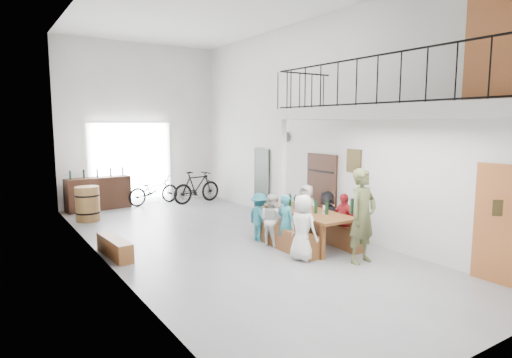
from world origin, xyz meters
TOP-DOWN VIEW (x-y plane):
  - floor at (0.00, 0.00)m, footprint 12.00×12.00m
  - room_walls at (0.00, 0.00)m, footprint 12.00×12.00m
  - gateway_portal at (-0.40, 5.94)m, footprint 2.80×0.08m
  - right_wall_decor at (2.70, -1.87)m, footprint 0.07×8.28m
  - balcony at (1.98, -3.13)m, footprint 1.52×5.62m
  - tasting_table at (1.49, -1.22)m, footprint 1.09×2.42m
  - bench_inner at (0.85, -1.15)m, footprint 0.45×2.13m
  - bench_wall at (2.04, -1.31)m, footprint 0.44×2.18m
  - tableware at (1.48, -1.13)m, footprint 0.45×1.43m
  - side_bench at (-2.50, 0.32)m, footprint 0.41×1.43m
  - oak_barrel at (-2.23, 4.12)m, footprint 0.68×0.68m
  - serving_counter at (-1.58, 5.65)m, footprint 2.05×0.78m
  - counter_bottles at (-1.58, 5.64)m, footprint 1.75×0.30m
  - guest_left_a at (0.66, -2.02)m, footprint 0.57×0.74m
  - guest_left_b at (0.79, -1.28)m, footprint 0.40×0.51m
  - guest_left_c at (0.75, -0.79)m, footprint 0.57×0.67m
  - guest_left_d at (0.73, -0.33)m, footprint 0.43×0.75m
  - guest_right_a at (2.03, -1.80)m, footprint 0.30×0.72m
  - guest_right_b at (2.14, -1.12)m, footprint 0.37×1.11m
  - guest_right_c at (1.98, -0.55)m, footprint 0.57×0.72m
  - host_standing at (1.58, -2.78)m, footprint 0.74×0.53m
  - potted_plant at (2.45, 0.33)m, footprint 0.46×0.41m
  - bicycle_near at (0.23, 5.52)m, footprint 1.98×0.99m
  - bicycle_far at (1.60, 4.96)m, footprint 1.93×0.79m

SIDE VIEW (x-z plane):
  - floor at x=0.00m, z-range 0.00..0.00m
  - side_bench at x=-2.50m, z-range 0.00..0.40m
  - potted_plant at x=2.45m, z-range 0.00..0.47m
  - bench_inner at x=0.85m, z-range 0.00..0.49m
  - bench_wall at x=2.04m, z-range 0.00..0.50m
  - bicycle_near at x=0.23m, z-range 0.00..0.99m
  - oak_barrel at x=-2.23m, z-range 0.00..1.00m
  - serving_counter at x=-1.58m, z-range 0.00..1.06m
  - bicycle_far at x=1.60m, z-range 0.00..1.13m
  - guest_left_d at x=0.73m, z-range 0.00..1.16m
  - guest_right_b at x=2.14m, z-range 0.00..1.19m
  - guest_left_c at x=0.75m, z-range 0.00..1.20m
  - guest_right_a at x=2.03m, z-range 0.00..1.23m
  - guest_left_b at x=0.79m, z-range 0.00..1.25m
  - guest_right_c at x=1.98m, z-range 0.00..1.28m
  - guest_left_a at x=0.66m, z-range 0.00..1.36m
  - tasting_table at x=1.49m, z-range 0.31..1.10m
  - tableware at x=1.48m, z-range 0.76..1.11m
  - host_standing at x=1.58m, z-range 0.00..1.90m
  - counter_bottles at x=-1.58m, z-range 1.06..1.34m
  - gateway_portal at x=-0.40m, z-range 0.00..2.80m
  - right_wall_decor at x=2.70m, z-range -0.80..4.28m
  - balcony at x=1.98m, z-range 0.97..4.96m
  - room_walls at x=0.00m, z-range -2.45..9.55m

